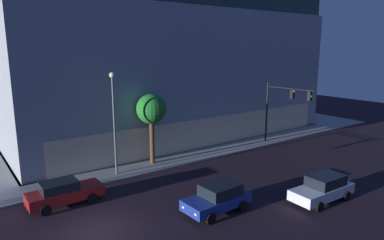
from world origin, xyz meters
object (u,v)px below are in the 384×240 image
(street_lamp_sidewalk, at_px, (114,111))
(modern_building, at_px, (140,63))
(traffic_light_far_corner, at_px, (284,102))
(sidewalk_tree, at_px, (151,110))
(car_red, at_px, (64,192))
(car_blue, at_px, (218,198))
(car_white, at_px, (323,188))

(street_lamp_sidewalk, bearing_deg, modern_building, 56.65)
(traffic_light_far_corner, bearing_deg, sidewalk_tree, 168.42)
(sidewalk_tree, height_order, car_red, sidewalk_tree)
(street_lamp_sidewalk, xyz_separation_m, sidewalk_tree, (3.60, 0.57, -0.36))
(modern_building, relative_size, car_blue, 8.25)
(modern_building, bearing_deg, car_blue, -107.98)
(sidewalk_tree, distance_m, car_blue, 10.83)
(car_blue, bearing_deg, sidewalk_tree, 83.95)
(street_lamp_sidewalk, bearing_deg, car_white, -53.45)
(modern_building, distance_m, sidewalk_tree, 18.16)
(modern_building, bearing_deg, sidewalk_tree, -114.67)
(modern_building, height_order, traffic_light_far_corner, modern_building)
(traffic_light_far_corner, bearing_deg, modern_building, 107.99)
(car_white, bearing_deg, sidewalk_tree, 113.29)
(modern_building, distance_m, car_blue, 28.52)
(car_red, relative_size, car_blue, 1.08)
(car_red, distance_m, car_white, 16.98)
(modern_building, bearing_deg, traffic_light_far_corner, -72.01)
(traffic_light_far_corner, relative_size, car_white, 1.33)
(street_lamp_sidewalk, xyz_separation_m, car_red, (-4.93, -2.94, -4.35))
(street_lamp_sidewalk, relative_size, car_white, 1.69)
(traffic_light_far_corner, bearing_deg, street_lamp_sidewalk, 172.63)
(street_lamp_sidewalk, distance_m, sidewalk_tree, 3.67)
(traffic_light_far_corner, distance_m, sidewalk_tree, 13.94)
(street_lamp_sidewalk, bearing_deg, traffic_light_far_corner, -7.37)
(street_lamp_sidewalk, height_order, car_red, street_lamp_sidewalk)
(car_blue, xyz_separation_m, car_white, (6.64, -2.93, -0.02))
(modern_building, height_order, car_white, modern_building)
(car_red, height_order, car_white, car_white)
(traffic_light_far_corner, relative_size, car_blue, 1.46)
(sidewalk_tree, height_order, car_white, sidewalk_tree)
(modern_building, relative_size, traffic_light_far_corner, 5.66)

